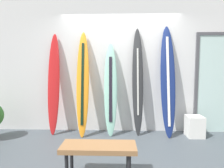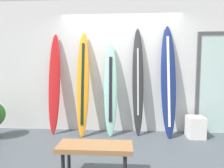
{
  "view_description": "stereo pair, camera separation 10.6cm",
  "coord_description": "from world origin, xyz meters",
  "px_view_note": "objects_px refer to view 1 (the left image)",
  "views": [
    {
      "loc": [
        -0.05,
        -2.79,
        1.37
      ],
      "look_at": [
        -0.17,
        0.95,
        1.05
      ],
      "focal_mm": 29.82,
      "sensor_mm": 36.0,
      "label": 1
    },
    {
      "loc": [
        0.05,
        -2.79,
        1.37
      ],
      "look_at": [
        -0.17,
        0.95,
        1.05
      ],
      "focal_mm": 29.82,
      "sensor_mm": 36.0,
      "label": 2
    }
  ],
  "objects_px": {
    "surfboard_crimson": "(54,84)",
    "surfboard_seafoam": "(111,89)",
    "bench": "(99,149)",
    "surfboard_charcoal": "(138,82)",
    "display_block_left": "(195,126)",
    "surfboard_navy": "(168,81)",
    "surfboard_sunset": "(83,84)",
    "glass_door": "(222,82)"
  },
  "relations": [
    {
      "from": "surfboard_seafoam",
      "to": "surfboard_navy",
      "type": "relative_size",
      "value": 0.85
    },
    {
      "from": "display_block_left",
      "to": "surfboard_charcoal",
      "type": "bearing_deg",
      "value": 173.49
    },
    {
      "from": "glass_door",
      "to": "surfboard_charcoal",
      "type": "bearing_deg",
      "value": -174.56
    },
    {
      "from": "surfboard_navy",
      "to": "bench",
      "type": "xyz_separation_m",
      "value": [
        -1.24,
        -1.57,
        -0.72
      ]
    },
    {
      "from": "display_block_left",
      "to": "glass_door",
      "type": "bearing_deg",
      "value": 24.57
    },
    {
      "from": "glass_door",
      "to": "bench",
      "type": "relative_size",
      "value": 2.31
    },
    {
      "from": "surfboard_seafoam",
      "to": "surfboard_charcoal",
      "type": "relative_size",
      "value": 0.86
    },
    {
      "from": "surfboard_sunset",
      "to": "glass_door",
      "type": "bearing_deg",
      "value": 4.93
    },
    {
      "from": "surfboard_sunset",
      "to": "surfboard_charcoal",
      "type": "distance_m",
      "value": 1.12
    },
    {
      "from": "surfboard_charcoal",
      "to": "surfboard_seafoam",
      "type": "bearing_deg",
      "value": -175.46
    },
    {
      "from": "surfboard_crimson",
      "to": "surfboard_navy",
      "type": "bearing_deg",
      "value": -1.13
    },
    {
      "from": "surfboard_crimson",
      "to": "surfboard_sunset",
      "type": "distance_m",
      "value": 0.62
    },
    {
      "from": "surfboard_sunset",
      "to": "surfboard_seafoam",
      "type": "relative_size",
      "value": 1.12
    },
    {
      "from": "surfboard_navy",
      "to": "display_block_left",
      "type": "relative_size",
      "value": 5.37
    },
    {
      "from": "surfboard_navy",
      "to": "display_block_left",
      "type": "height_order",
      "value": "surfboard_navy"
    },
    {
      "from": "surfboard_crimson",
      "to": "display_block_left",
      "type": "bearing_deg",
      "value": -2.4
    },
    {
      "from": "surfboard_sunset",
      "to": "surfboard_charcoal",
      "type": "bearing_deg",
      "value": 4.11
    },
    {
      "from": "surfboard_crimson",
      "to": "bench",
      "type": "distance_m",
      "value": 2.06
    },
    {
      "from": "surfboard_sunset",
      "to": "surfboard_seafoam",
      "type": "height_order",
      "value": "surfboard_sunset"
    },
    {
      "from": "display_block_left",
      "to": "glass_door",
      "type": "distance_m",
      "value": 1.13
    },
    {
      "from": "surfboard_navy",
      "to": "glass_door",
      "type": "xyz_separation_m",
      "value": [
        1.18,
        0.22,
        -0.02
      ]
    },
    {
      "from": "surfboard_charcoal",
      "to": "display_block_left",
      "type": "height_order",
      "value": "surfboard_charcoal"
    },
    {
      "from": "surfboard_crimson",
      "to": "surfboard_navy",
      "type": "relative_size",
      "value": 0.94
    },
    {
      "from": "surfboard_sunset",
      "to": "surfboard_seafoam",
      "type": "bearing_deg",
      "value": 3.69
    },
    {
      "from": "surfboard_seafoam",
      "to": "surfboard_charcoal",
      "type": "distance_m",
      "value": 0.57
    },
    {
      "from": "display_block_left",
      "to": "glass_door",
      "type": "height_order",
      "value": "glass_door"
    },
    {
      "from": "display_block_left",
      "to": "surfboard_sunset",
      "type": "bearing_deg",
      "value": 178.76
    },
    {
      "from": "bench",
      "to": "surfboard_charcoal",
      "type": "bearing_deg",
      "value": 68.51
    },
    {
      "from": "glass_door",
      "to": "bench",
      "type": "bearing_deg",
      "value": -143.49
    },
    {
      "from": "surfboard_crimson",
      "to": "glass_door",
      "type": "xyz_separation_m",
      "value": [
        3.52,
        0.18,
        0.04
      ]
    },
    {
      "from": "surfboard_crimson",
      "to": "surfboard_navy",
      "type": "height_order",
      "value": "surfboard_navy"
    },
    {
      "from": "surfboard_crimson",
      "to": "bench",
      "type": "height_order",
      "value": "surfboard_crimson"
    },
    {
      "from": "surfboard_sunset",
      "to": "surfboard_navy",
      "type": "bearing_deg",
      "value": 0.85
    },
    {
      "from": "surfboard_seafoam",
      "to": "display_block_left",
      "type": "distance_m",
      "value": 1.84
    },
    {
      "from": "surfboard_crimson",
      "to": "surfboard_seafoam",
      "type": "height_order",
      "value": "surfboard_crimson"
    },
    {
      "from": "surfboard_seafoam",
      "to": "glass_door",
      "type": "height_order",
      "value": "glass_door"
    },
    {
      "from": "surfboard_sunset",
      "to": "bench",
      "type": "height_order",
      "value": "surfboard_sunset"
    },
    {
      "from": "surfboard_seafoam",
      "to": "surfboard_navy",
      "type": "distance_m",
      "value": 1.16
    },
    {
      "from": "display_block_left",
      "to": "surfboard_crimson",
      "type": "bearing_deg",
      "value": 177.6
    },
    {
      "from": "surfboard_charcoal",
      "to": "bench",
      "type": "height_order",
      "value": "surfboard_charcoal"
    },
    {
      "from": "surfboard_charcoal",
      "to": "surfboard_navy",
      "type": "relative_size",
      "value": 0.98
    },
    {
      "from": "surfboard_navy",
      "to": "surfboard_crimson",
      "type": "bearing_deg",
      "value": 178.87
    }
  ]
}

